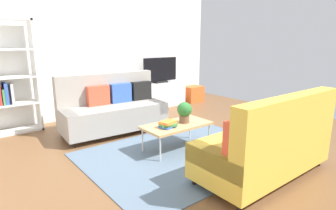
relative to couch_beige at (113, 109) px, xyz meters
name	(u,v)px	position (x,y,z in m)	size (l,w,h in m)	color
ground_plane	(177,147)	(0.43, -1.36, -0.45)	(7.68, 7.68, 0.00)	brown
wall_far	(99,52)	(0.43, 1.44, 1.00)	(6.40, 0.12, 2.90)	white
area_rug	(182,153)	(0.33, -1.62, -0.45)	(2.90, 2.20, 0.01)	slate
couch_beige	(113,109)	(0.00, 0.00, 0.00)	(1.95, 0.96, 1.10)	gray
couch_green	(267,144)	(0.66, -2.84, -0.01)	(1.91, 0.86, 1.10)	gold
coffee_table	(177,126)	(0.38, -1.42, -0.06)	(1.10, 0.56, 0.42)	tan
tv_console	(160,95)	(1.93, 1.10, -0.13)	(1.40, 0.44, 0.64)	silver
tv	(160,71)	(1.93, 1.08, 0.50)	(1.00, 0.20, 0.64)	black
bookshelf	(1,82)	(-1.61, 1.12, 0.52)	(1.10, 0.36, 2.10)	white
storage_trunk	(193,94)	(3.03, 1.00, -0.23)	(0.52, 0.40, 0.44)	orange
potted_plant	(184,111)	(0.53, -1.44, 0.16)	(0.24, 0.24, 0.34)	brown
table_book_0	(168,127)	(0.17, -1.47, -0.02)	(0.24, 0.18, 0.02)	#3359B2
table_book_1	(168,125)	(0.17, -1.47, 0.01)	(0.24, 0.18, 0.04)	#3F8C4C
table_book_2	(168,122)	(0.17, -1.47, 0.05)	(0.24, 0.18, 0.04)	orange
vase_0	(140,81)	(1.35, 1.15, 0.28)	(0.10, 0.10, 0.18)	#B24C4C
bottle_0	(147,80)	(1.52, 1.06, 0.30)	(0.06, 0.06, 0.22)	gold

